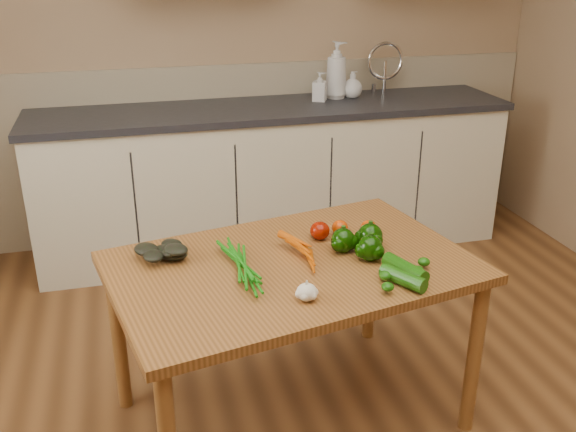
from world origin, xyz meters
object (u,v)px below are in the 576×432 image
at_px(soap_bottle_a, 336,70).
at_px(garlic_bulb, 307,292).
at_px(zucchini_a, 405,269).
at_px(carrot_bunch, 283,254).
at_px(tomato_a, 320,231).
at_px(pepper_a, 343,240).
at_px(tomato_b, 340,228).
at_px(soap_bottle_b, 320,87).
at_px(pepper_b, 370,236).
at_px(tomato_c, 368,227).
at_px(zucchini_b, 403,278).
at_px(leafy_greens, 160,248).
at_px(soap_bottle_c, 352,85).
at_px(pepper_c, 370,248).
at_px(table, 292,281).

bearing_deg(soap_bottle_a, garlic_bulb, -152.98).
xyz_separation_m(soap_bottle_a, zucchini_a, (-0.38, -1.92, -0.35)).
relative_size(carrot_bunch, tomato_a, 3.04).
bearing_deg(garlic_bulb, zucchini_a, 11.15).
xyz_separation_m(pepper_a, tomato_b, (0.04, 0.15, -0.02)).
height_order(soap_bottle_b, pepper_b, soap_bottle_b).
relative_size(soap_bottle_a, tomato_c, 5.39).
relative_size(soap_bottle_b, pepper_a, 1.88).
bearing_deg(zucchini_b, soap_bottle_b, 81.28).
xyz_separation_m(leafy_greens, tomato_c, (0.83, 0.02, -0.02)).
relative_size(soap_bottle_c, zucchini_a, 0.86).
relative_size(tomato_b, zucchini_a, 0.35).
bearing_deg(tomato_a, garlic_bulb, -112.35).
relative_size(tomato_c, zucchini_b, 0.37).
relative_size(leafy_greens, tomato_a, 2.34).
bearing_deg(pepper_b, soap_bottle_b, 79.59).
xyz_separation_m(pepper_a, pepper_b, (0.11, 0.00, 0.00)).
bearing_deg(soap_bottle_b, pepper_b, -161.68).
bearing_deg(tomato_a, leafy_greens, -177.77).
bearing_deg(soap_bottle_c, tomato_c, 156.08).
distance_m(pepper_b, pepper_c, 0.10).
distance_m(leafy_greens, pepper_b, 0.79).
bearing_deg(garlic_bulb, tomato_c, 48.76).
relative_size(soap_bottle_c, carrot_bunch, 0.66).
bearing_deg(zucchini_a, pepper_b, 98.79).
relative_size(carrot_bunch, pepper_a, 2.62).
bearing_deg(soap_bottle_a, tomato_a, -152.57).
height_order(tomato_c, zucchini_a, tomato_c).
height_order(garlic_bulb, tomato_b, tomato_b).
bearing_deg(leafy_greens, pepper_c, -14.70).
distance_m(pepper_b, tomato_c, 0.13).
bearing_deg(garlic_bulb, pepper_c, 36.04).
bearing_deg(zucchini_b, carrot_bunch, 141.97).
xyz_separation_m(leafy_greens, tomato_b, (0.71, 0.05, -0.02)).
height_order(leafy_greens, tomato_b, leafy_greens).
bearing_deg(pepper_b, soap_bottle_c, 72.57).
bearing_deg(pepper_c, soap_bottle_c, 72.37).
xyz_separation_m(carrot_bunch, zucchini_b, (0.35, -0.28, -0.01)).
bearing_deg(soap_bottle_a, pepper_b, -146.07).
xyz_separation_m(table, garlic_bulb, (-0.02, -0.27, 0.11)).
bearing_deg(pepper_b, leafy_greens, 172.59).
distance_m(pepper_c, tomato_b, 0.25).
bearing_deg(table, pepper_a, 0.84).
distance_m(table, zucchini_a, 0.42).
height_order(leafy_greens, tomato_a, leafy_greens).
xyz_separation_m(garlic_bulb, zucchini_b, (0.35, 0.01, -0.00)).
bearing_deg(soap_bottle_c, zucchini_a, 159.10).
height_order(pepper_c, tomato_c, pepper_c).
height_order(tomato_a, tomato_b, tomato_a).
distance_m(soap_bottle_b, zucchini_b, 1.97).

